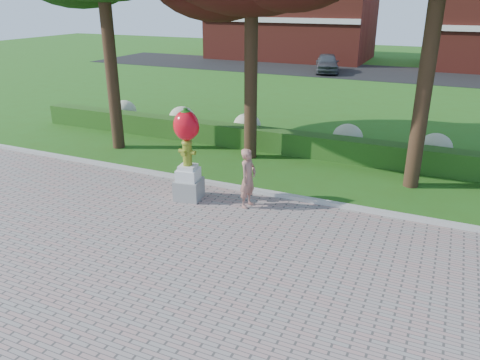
# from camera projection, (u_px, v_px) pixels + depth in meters

# --- Properties ---
(ground) EXTENTS (100.00, 100.00, 0.00)m
(ground) POSITION_uv_depth(u_px,v_px,m) (227.00, 244.00, 10.84)
(ground) COLOR #295A16
(ground) RESTS_ON ground
(walkway) EXTENTS (40.00, 14.00, 0.04)m
(walkway) POSITION_uv_depth(u_px,v_px,m) (118.00, 355.00, 7.45)
(walkway) COLOR gray
(walkway) RESTS_ON ground
(curb) EXTENTS (40.00, 0.18, 0.15)m
(curb) POSITION_uv_depth(u_px,v_px,m) (273.00, 194.00, 13.36)
(curb) COLOR #ADADA5
(curb) RESTS_ON ground
(lawn_hedge) EXTENTS (24.00, 0.70, 0.80)m
(lawn_hedge) POSITION_uv_depth(u_px,v_px,m) (313.00, 145.00, 16.63)
(lawn_hedge) COLOR #1B4B15
(lawn_hedge) RESTS_ON ground
(hydrangea_row) EXTENTS (20.10, 1.10, 0.99)m
(hydrangea_row) POSITION_uv_depth(u_px,v_px,m) (336.00, 136.00, 17.20)
(hydrangea_row) COLOR #A8AC83
(hydrangea_row) RESTS_ON ground
(street) EXTENTS (50.00, 8.00, 0.02)m
(street) POSITION_uv_depth(u_px,v_px,m) (392.00, 74.00, 34.56)
(street) COLOR black
(street) RESTS_ON ground
(building_left) EXTENTS (14.00, 8.00, 7.00)m
(building_left) POSITION_uv_depth(u_px,v_px,m) (291.00, 18.00, 42.21)
(building_left) COLOR maroon
(building_left) RESTS_ON ground
(hydrant_sculpture) EXTENTS (0.80, 0.80, 2.59)m
(hydrant_sculpture) POSITION_uv_depth(u_px,v_px,m) (187.00, 152.00, 12.68)
(hydrant_sculpture) COLOR gray
(hydrant_sculpture) RESTS_ON walkway
(woman) EXTENTS (0.45, 0.63, 1.62)m
(woman) POSITION_uv_depth(u_px,v_px,m) (248.00, 178.00, 12.40)
(woman) COLOR #A46C5D
(woman) RESTS_ON walkway
(parked_car) EXTENTS (2.68, 4.36, 1.39)m
(parked_car) POSITION_uv_depth(u_px,v_px,m) (327.00, 63.00, 34.82)
(parked_car) COLOR #44474C
(parked_car) RESTS_ON street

